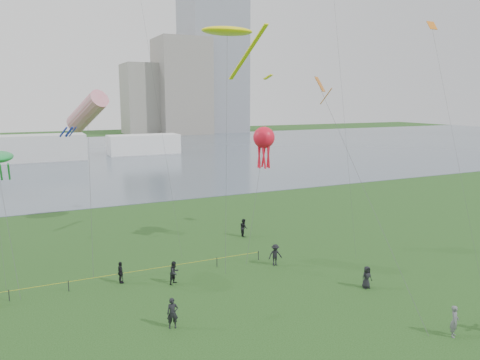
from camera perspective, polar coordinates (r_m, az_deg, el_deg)
name	(u,v)px	position (r m, az deg, el deg)	size (l,w,h in m)	color
ground_plane	(310,334)	(30.49, 8.50, -18.02)	(400.00, 400.00, 0.00)	#173B13
lake	(87,156)	(123.99, -18.15, 2.82)	(400.00, 120.00, 0.08)	#4F5D6C
building_mid	(182,87)	(194.21, -7.11, 11.23)	(20.00, 20.00, 38.00)	gray
building_low	(144,99)	(196.01, -11.59, 9.63)	(16.00, 18.00, 28.00)	gray
pavilion_left	(35,148)	(117.80, -23.71, 3.59)	(22.00, 8.00, 6.00)	silver
pavilion_right	(144,144)	(124.29, -11.67, 4.28)	(18.00, 7.00, 5.00)	white
fence	(38,289)	(37.87, -23.44, -12.11)	(24.07, 0.07, 1.05)	black
kite_flyer	(454,321)	(32.17, 24.68, -15.37)	(0.71, 0.47, 1.96)	slate
spectator_a	(174,273)	(37.32, -8.00, -11.11)	(0.88, 0.68, 1.81)	black
spectator_b	(275,255)	(40.88, 4.32, -9.09)	(1.22, 0.70, 1.89)	black
spectator_c	(121,273)	(38.22, -14.35, -10.87)	(1.02, 0.42, 1.74)	black
spectator_d	(367,277)	(37.46, 15.19, -11.36)	(0.84, 0.55, 1.72)	black
spectator_f	(173,313)	(30.69, -8.22, -15.77)	(0.72, 0.47, 1.96)	black
spectator_g	(244,228)	(49.05, 0.45, -5.82)	(0.91, 0.71, 1.88)	black
kite_stingray	(228,32)	(45.53, -1.51, 17.61)	(6.30, 10.06, 20.82)	#3F3F42
kite_windsock	(87,112)	(42.25, -18.13, 7.92)	(4.18, 7.10, 14.99)	#3F3F42
kite_octopus	(264,138)	(44.19, 2.93, 5.08)	(4.78, 4.92, 11.64)	#3F3F42
kite_delta	(324,94)	(39.90, 10.26, 10.23)	(2.39, 15.23, 16.05)	#3F3F42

